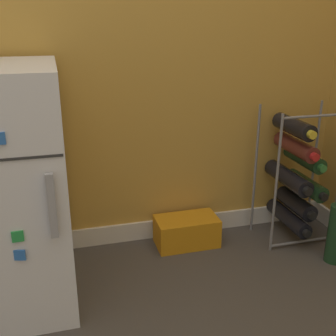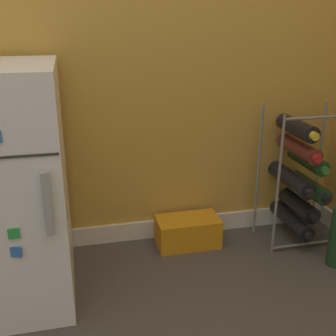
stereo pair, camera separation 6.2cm
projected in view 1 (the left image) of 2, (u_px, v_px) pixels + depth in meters
ground_plane at (168, 323)px, 1.49m from camera, size 14.00×14.00×0.00m
wine_rack at (296, 176)px, 1.98m from camera, size 0.34×0.33×0.65m
soda_box at (187, 231)px, 1.99m from camera, size 0.29×0.16×0.14m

